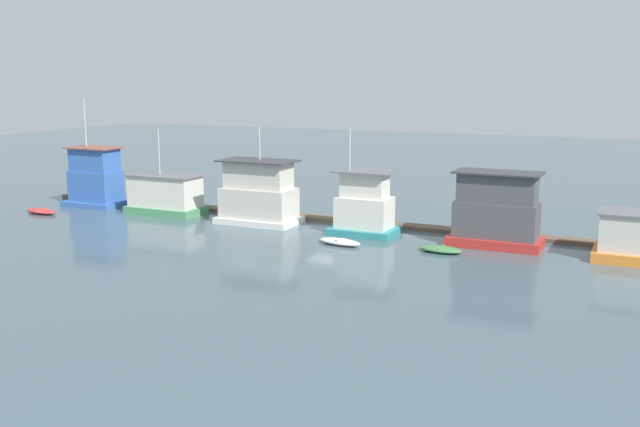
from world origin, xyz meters
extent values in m
plane|color=#475B66|center=(0.00, 0.00, 0.00)|extent=(200.00, 200.00, 0.00)
cube|color=brown|center=(0.00, 2.97, 0.15)|extent=(59.60, 1.42, 0.30)
cube|color=#3866B7|center=(-23.69, 0.43, 0.24)|extent=(5.49, 3.77, 0.49)
cube|color=#3866B7|center=(-23.69, 0.43, 1.88)|extent=(4.43, 2.71, 2.78)
cube|color=#3866B7|center=(-23.69, 0.43, 4.31)|extent=(4.13, 2.41, 2.08)
cube|color=brown|center=(-23.69, 0.43, 5.41)|extent=(4.73, 3.01, 0.12)
cylinder|color=#B2B2B7|center=(-24.55, 0.43, 7.68)|extent=(0.12, 0.12, 4.41)
cube|color=#4C9360|center=(-15.42, -0.05, 0.33)|extent=(6.67, 3.51, 0.65)
cube|color=silver|center=(-15.42, -0.05, 1.98)|extent=(6.09, 2.93, 2.66)
cube|color=slate|center=(-15.42, -0.05, 3.37)|extent=(6.39, 3.23, 0.12)
cylinder|color=#B2B2B7|center=(-15.92, -0.05, 5.42)|extent=(0.12, 0.12, 3.99)
cube|color=white|center=(-5.88, -0.27, 0.25)|extent=(6.59, 3.83, 0.50)
cube|color=beige|center=(-5.88, -0.27, 1.71)|extent=(5.92, 3.16, 2.42)
cube|color=beige|center=(-5.88, -0.27, 4.00)|extent=(5.26, 2.50, 2.16)
cube|color=#38383D|center=(-5.88, -0.27, 5.14)|extent=(6.22, 3.46, 0.12)
cylinder|color=#B2B2B7|center=(-5.72, -0.27, 6.53)|extent=(0.12, 0.12, 2.65)
cube|color=teal|center=(3.47, -0.44, 0.25)|extent=(5.00, 3.55, 0.50)
cube|color=silver|center=(3.47, -0.44, 1.68)|extent=(4.05, 2.60, 2.35)
cube|color=silver|center=(3.47, -0.44, 3.80)|extent=(3.38, 1.93, 1.90)
cube|color=slate|center=(3.47, -0.44, 4.81)|extent=(4.35, 2.90, 0.12)
cylinder|color=#B2B2B7|center=(2.22, -0.44, 6.44)|extent=(0.12, 0.12, 3.14)
cube|color=red|center=(13.37, -0.18, 0.33)|extent=(6.48, 3.48, 0.67)
cube|color=#4C4C51|center=(13.37, -0.18, 1.91)|extent=(5.74, 2.74, 2.49)
cube|color=#4C4C51|center=(13.37, -0.18, 4.18)|extent=(5.34, 2.34, 2.03)
cube|color=#38383D|center=(13.37, -0.18, 5.25)|extent=(6.04, 3.04, 0.12)
cube|color=orange|center=(22.51, -0.57, 0.34)|extent=(5.16, 3.90, 0.68)
cube|color=beige|center=(22.51, -0.57, 1.90)|extent=(4.45, 3.19, 2.44)
cube|color=slate|center=(22.51, -0.57, 3.18)|extent=(4.75, 3.49, 0.12)
ellipsoid|color=red|center=(-25.30, -4.77, 0.22)|extent=(3.61, 1.79, 0.45)
cube|color=#997F60|center=(-25.30, -4.77, 0.38)|extent=(0.30, 1.16, 0.08)
ellipsoid|color=white|center=(3.23, -4.59, 0.22)|extent=(3.54, 1.84, 0.45)
cube|color=#997F60|center=(3.23, -4.59, 0.38)|extent=(0.34, 1.11, 0.08)
ellipsoid|color=#47844C|center=(10.40, -3.70, 0.21)|extent=(3.12, 1.70, 0.42)
cube|color=#997F60|center=(10.40, -3.70, 0.36)|extent=(0.26, 1.24, 0.08)
cylinder|color=brown|center=(-5.95, 2.01, 0.68)|extent=(0.25, 0.25, 1.36)
camera|label=1|loc=(22.90, -50.21, 11.81)|focal=40.00mm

